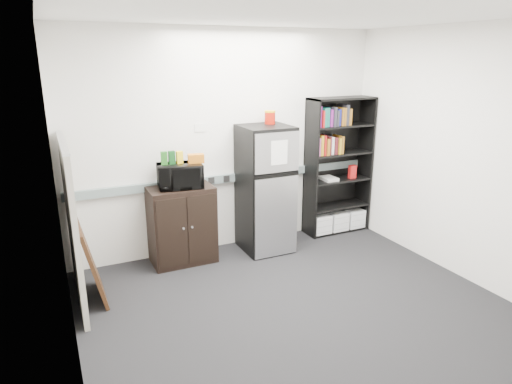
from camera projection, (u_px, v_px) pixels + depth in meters
floor at (296, 307)px, 4.48m from camera, size 4.00×4.00×0.00m
wall_back at (228, 142)px, 5.61m from camera, size 4.00×0.02×2.70m
wall_right at (461, 154)px, 4.90m from camera, size 0.02×3.50×2.70m
wall_left at (60, 203)px, 3.28m from camera, size 0.02×3.50×2.70m
ceiling at (305, 13)px, 3.70m from camera, size 4.00×3.50×0.02m
electrical_raceway at (229, 178)px, 5.71m from camera, size 3.92×0.05×0.10m
wall_note at (200, 128)px, 5.40m from camera, size 0.14×0.00×0.10m
bookshelf at (338, 167)px, 6.20m from camera, size 0.90×0.34×1.85m
cubicle_partition at (72, 223)px, 4.41m from camera, size 0.06×1.30×1.62m
cabinet at (182, 225)px, 5.36m from camera, size 0.74×0.49×0.92m
microwave at (180, 176)px, 5.18m from camera, size 0.53×0.39×0.27m
snack_box_a at (164, 158)px, 5.08m from camera, size 0.07×0.06×0.15m
snack_box_b at (172, 158)px, 5.12m from camera, size 0.07×0.05×0.15m
snack_box_c at (180, 157)px, 5.16m from camera, size 0.07×0.05×0.14m
snack_bag at (196, 158)px, 5.19m from camera, size 0.20×0.13×0.10m
refrigerator at (266, 189)px, 5.63m from camera, size 0.59×0.62×1.57m
coffee_can at (270, 116)px, 5.54m from camera, size 0.13×0.13×0.18m
framed_poster at (91, 261)px, 4.53m from camera, size 0.21×0.63×0.80m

